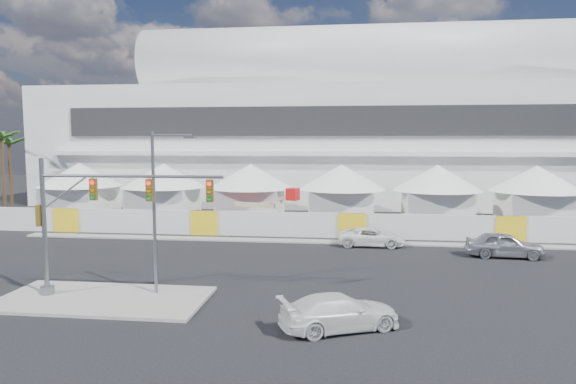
# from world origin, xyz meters

# --- Properties ---
(ground) EXTENTS (160.00, 160.00, 0.00)m
(ground) POSITION_xyz_m (0.00, 0.00, 0.00)
(ground) COLOR black
(ground) RESTS_ON ground
(median_island) EXTENTS (10.00, 5.00, 0.15)m
(median_island) POSITION_xyz_m (-6.00, -3.00, 0.07)
(median_island) COLOR gray
(median_island) RESTS_ON ground
(far_curb) EXTENTS (80.00, 1.20, 0.12)m
(far_curb) POSITION_xyz_m (20.00, 12.50, 0.06)
(far_curb) COLOR gray
(far_curb) RESTS_ON ground
(stadium) EXTENTS (80.00, 24.80, 21.98)m
(stadium) POSITION_xyz_m (8.71, 41.50, 9.45)
(stadium) COLOR silver
(stadium) RESTS_ON ground
(tent_row) EXTENTS (53.40, 8.40, 5.40)m
(tent_row) POSITION_xyz_m (0.50, 24.00, 3.15)
(tent_row) COLOR white
(tent_row) RESTS_ON ground
(hoarding_fence) EXTENTS (70.00, 0.25, 2.00)m
(hoarding_fence) POSITION_xyz_m (6.00, 14.50, 1.00)
(hoarding_fence) COLOR silver
(hoarding_fence) RESTS_ON ground
(palm_cluster) EXTENTS (10.60, 10.60, 8.55)m
(palm_cluster) POSITION_xyz_m (-33.46, 29.50, 6.88)
(palm_cluster) COLOR #47331E
(palm_cluster) RESTS_ON ground
(sedan_silver) EXTENTS (2.32, 5.05, 1.68)m
(sedan_silver) POSITION_xyz_m (16.03, 9.07, 0.84)
(sedan_silver) COLOR #AAAAAE
(sedan_silver) RESTS_ON ground
(pickup_curb) EXTENTS (2.28, 4.88, 1.35)m
(pickup_curb) POSITION_xyz_m (7.40, 11.66, 0.68)
(pickup_curb) COLOR white
(pickup_curb) RESTS_ON ground
(pickup_near) EXTENTS (3.91, 5.40, 1.45)m
(pickup_near) POSITION_xyz_m (5.47, -5.39, 0.73)
(pickup_near) COLOR silver
(pickup_near) RESTS_ON ground
(traffic_mast) EXTENTS (9.34, 0.65, 6.73)m
(traffic_mast) POSITION_xyz_m (-6.91, -2.79, 3.94)
(traffic_mast) COLOR gray
(traffic_mast) RESTS_ON median_island
(streetlight_median) EXTENTS (2.21, 0.22, 8.01)m
(streetlight_median) POSITION_xyz_m (-3.52, -1.92, 4.75)
(streetlight_median) COLOR gray
(streetlight_median) RESTS_ON median_island
(boom_lift) EXTENTS (7.53, 2.73, 3.70)m
(boom_lift) POSITION_xyz_m (-2.98, 18.56, 0.99)
(boom_lift) COLOR red
(boom_lift) RESTS_ON ground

